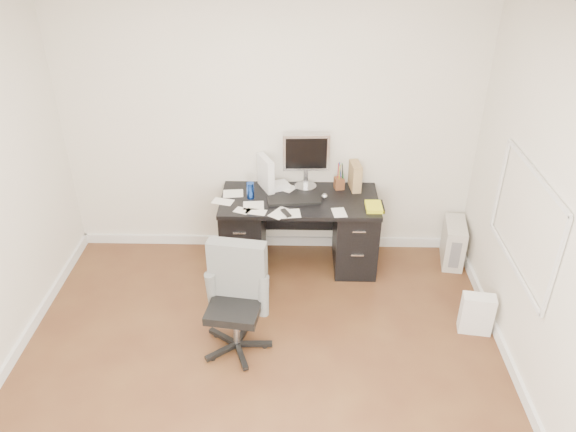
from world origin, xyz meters
name	(u,v)px	position (x,y,z in m)	size (l,w,h in m)	color
ground	(258,388)	(0.00, 0.00, 0.00)	(4.00, 4.00, 0.00)	#4A2718
room_shell	(256,196)	(0.03, 0.03, 1.66)	(4.02, 4.02, 2.71)	white
desk	(299,230)	(0.30, 1.65, 0.40)	(1.50, 0.70, 0.75)	black
loose_papers	(278,201)	(0.10, 1.60, 0.75)	(1.10, 0.60, 0.00)	silver
lcd_monitor	(306,161)	(0.36, 1.88, 1.03)	(0.45, 0.25, 0.56)	#B1B1B5
keyboard	(294,200)	(0.25, 1.59, 0.76)	(0.49, 0.17, 0.03)	black
computer_mouse	(325,196)	(0.54, 1.64, 0.78)	(0.06, 0.06, 0.06)	#B1B1B5
travel_mug	(250,190)	(-0.17, 1.65, 0.83)	(0.07, 0.07, 0.16)	#163B9B
white_binder	(266,173)	(-0.03, 1.85, 0.92)	(0.13, 0.29, 0.33)	white
magazine_file	(355,176)	(0.84, 1.87, 0.88)	(0.11, 0.23, 0.27)	#9A784A
pen_cup	(339,176)	(0.68, 1.87, 0.88)	(0.11, 0.11, 0.27)	#5B331A
yellow_book	(374,207)	(0.99, 1.48, 0.77)	(0.16, 0.20, 0.04)	yellow
paper_remote	(288,213)	(0.20, 1.36, 0.76)	(0.22, 0.18, 0.02)	silver
office_chair	(234,303)	(-0.21, 0.43, 0.47)	(0.53, 0.53, 0.94)	#585A57
pc_tower	(453,243)	(1.85, 1.73, 0.22)	(0.20, 0.44, 0.44)	beige
shopping_bag	(477,314)	(1.82, 0.69, 0.18)	(0.27, 0.19, 0.37)	white
wicker_basket	(241,245)	(-0.29, 1.69, 0.18)	(0.36, 0.36, 0.36)	#4F3317
desk_printer	(249,285)	(-0.17, 1.15, 0.09)	(0.32, 0.27, 0.19)	slate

